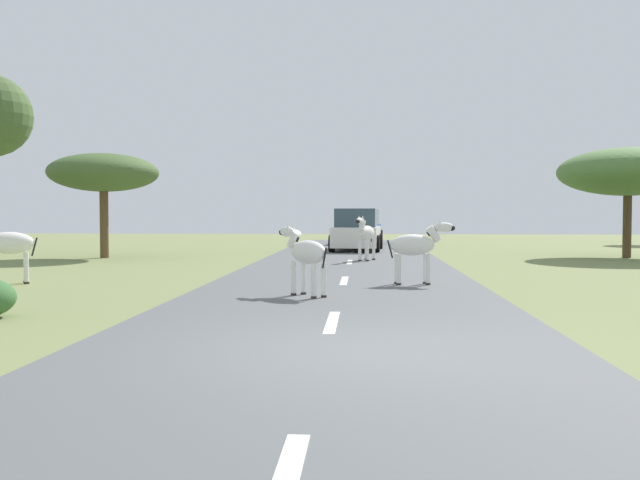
{
  "coord_description": "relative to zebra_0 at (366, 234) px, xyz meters",
  "views": [
    {
      "loc": [
        0.02,
        -7.73,
        1.61
      ],
      "look_at": [
        -0.91,
        6.79,
        1.03
      ],
      "focal_mm": 38.59,
      "sensor_mm": 36.0,
      "label": 1
    }
  ],
  "objects": [
    {
      "name": "zebra_1",
      "position": [
        -8.15,
        -7.52,
        -0.02
      ],
      "size": [
        1.49,
        1.0,
        1.53
      ],
      "rotation": [
        0.0,
        0.0,
        2.07
      ],
      "color": "silver",
      "rests_on": "ground_plane"
    },
    {
      "name": "zebra_0",
      "position": [
        0.0,
        0.0,
        0.0
      ],
      "size": [
        0.75,
        1.51,
        1.48
      ],
      "rotation": [
        0.0,
        0.0,
        2.82
      ],
      "color": "silver",
      "rests_on": "road"
    },
    {
      "name": "tree_3",
      "position": [
        -9.36,
        1.55,
        2.1
      ],
      "size": [
        3.89,
        3.89,
        3.73
      ],
      "color": "brown",
      "rests_on": "ground_plane"
    },
    {
      "name": "lane_markings",
      "position": [
        -0.52,
        -15.76,
        -0.88
      ],
      "size": [
        0.16,
        56.0,
        0.01
      ],
      "color": "silver",
      "rests_on": "road"
    },
    {
      "name": "car_1",
      "position": [
        -0.19,
        12.25,
        -0.08
      ],
      "size": [
        2.23,
        4.44,
        1.74
      ],
      "rotation": [
        0.0,
        0.0,
        3.08
      ],
      "color": "#1E479E",
      "rests_on": "road"
    },
    {
      "name": "zebra_3",
      "position": [
        -1.15,
        -9.68,
        -0.07
      ],
      "size": [
        1.11,
        1.18,
        1.36
      ],
      "rotation": [
        0.0,
        0.0,
        0.75
      ],
      "color": "silver",
      "rests_on": "road"
    },
    {
      "name": "zebra_4",
      "position": [
        1.07,
        -7.44,
        -0.04
      ],
      "size": [
        1.5,
        0.52,
        1.41
      ],
      "rotation": [
        0.0,
        0.0,
        4.85
      ],
      "color": "silver",
      "rests_on": "road"
    },
    {
      "name": "car_0",
      "position": [
        -0.36,
        6.17,
        -0.08
      ],
      "size": [
        2.24,
        4.45,
        1.74
      ],
      "rotation": [
        0.0,
        0.0,
        -0.07
      ],
      "color": "white",
      "rests_on": "road"
    },
    {
      "name": "road",
      "position": [
        -0.52,
        -14.76,
        -0.91
      ],
      "size": [
        6.0,
        64.0,
        0.05
      ],
      "primitive_type": "cube",
      "color": "#56595B",
      "rests_on": "ground_plane"
    },
    {
      "name": "ground_plane",
      "position": [
        -0.09,
        -14.76,
        -0.93
      ],
      "size": [
        90.0,
        90.0,
        0.0
      ],
      "primitive_type": "plane",
      "color": "olive"
    },
    {
      "name": "tree_4",
      "position": [
        9.38,
        2.86,
        2.15
      ],
      "size": [
        4.91,
        4.91,
        3.95
      ],
      "color": "#4C3823",
      "rests_on": "ground_plane"
    }
  ]
}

